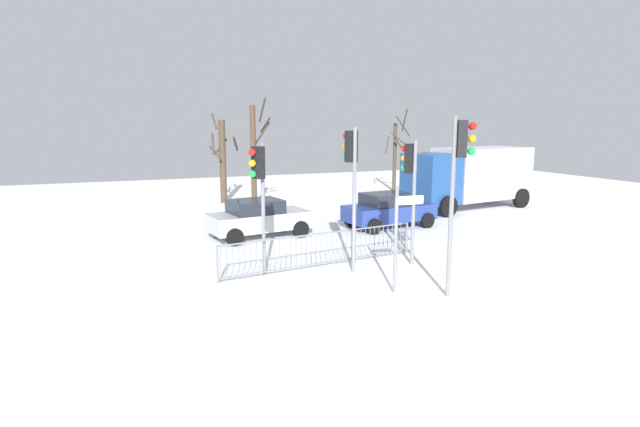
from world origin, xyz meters
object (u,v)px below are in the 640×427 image
at_px(traffic_light_foreground_left, 410,174).
at_px(delivery_truck, 469,175).
at_px(bare_tree_centre, 396,153).
at_px(bare_tree_right, 254,155).
at_px(car_silver_trailing, 258,218).
at_px(bare_tree_left, 222,159).
at_px(traffic_light_foreground_right, 351,167).
at_px(direction_sign_post, 398,234).
at_px(traffic_light_mid_left, 459,166).
at_px(car_blue_far, 389,209).
at_px(traffic_light_rear_right, 259,179).

relative_size(traffic_light_foreground_left, delivery_truck, 0.52).
bearing_deg(bare_tree_centre, bare_tree_right, -158.97).
relative_size(delivery_truck, bare_tree_centre, 1.40).
bearing_deg(car_silver_trailing, bare_tree_left, 78.27).
height_order(traffic_light_foreground_right, direction_sign_post, traffic_light_foreground_right).
xyz_separation_m(bare_tree_centre, bare_tree_right, (-10.31, -3.96, 0.34)).
bearing_deg(bare_tree_right, traffic_light_foreground_left, -79.84).
relative_size(bare_tree_centre, bare_tree_right, 0.94).
xyz_separation_m(traffic_light_foreground_right, car_silver_trailing, (-1.36, 5.44, -2.35)).
bearing_deg(traffic_light_mid_left, bare_tree_left, -146.96).
xyz_separation_m(bare_tree_left, bare_tree_right, (0.96, -3.24, 0.35)).
height_order(traffic_light_foreground_right, bare_tree_right, bare_tree_right).
bearing_deg(delivery_truck, bare_tree_right, -27.31).
distance_m(traffic_light_mid_left, car_blue_far, 9.06).
distance_m(traffic_light_rear_right, car_blue_far, 8.52).
bearing_deg(direction_sign_post, delivery_truck, 49.40).
xyz_separation_m(car_blue_far, bare_tree_centre, (6.13, 10.03, 1.67)).
xyz_separation_m(traffic_light_mid_left, bare_tree_right, (-1.42, 14.31, -0.55)).
bearing_deg(traffic_light_mid_left, traffic_light_rear_right, -105.94).
distance_m(traffic_light_foreground_right, traffic_light_rear_right, 2.69).
bearing_deg(traffic_light_foreground_left, direction_sign_post, -149.03).
xyz_separation_m(traffic_light_foreground_left, bare_tree_left, (-2.96, 14.42, -0.40)).
bearing_deg(bare_tree_right, bare_tree_centre, 21.03).
bearing_deg(bare_tree_left, car_blue_far, -61.13).
xyz_separation_m(car_silver_trailing, bare_tree_centre, (11.72, 9.81, 1.67)).
xyz_separation_m(traffic_light_mid_left, delivery_truck, (8.92, 10.91, -1.59)).
bearing_deg(car_blue_far, direction_sign_post, -124.30).
height_order(traffic_light_foreground_right, delivery_truck, traffic_light_foreground_right).
distance_m(direction_sign_post, bare_tree_left, 16.84).
relative_size(traffic_light_rear_right, bare_tree_left, 0.78).
bearing_deg(delivery_truck, traffic_light_mid_left, 41.61).
height_order(traffic_light_rear_right, bare_tree_right, bare_tree_right).
height_order(car_silver_trailing, bare_tree_left, bare_tree_left).
relative_size(direction_sign_post, bare_tree_left, 0.57).
distance_m(traffic_light_mid_left, bare_tree_left, 17.73).
height_order(traffic_light_rear_right, car_blue_far, traffic_light_rear_right).
bearing_deg(car_silver_trailing, car_blue_far, -11.19).
height_order(delivery_truck, bare_tree_left, bare_tree_left).
distance_m(traffic_light_foreground_left, car_silver_trailing, 6.66).
bearing_deg(bare_tree_centre, traffic_light_foreground_right, -124.20).
distance_m(traffic_light_mid_left, traffic_light_foreground_left, 3.23).
xyz_separation_m(traffic_light_rear_right, direction_sign_post, (2.88, -2.80, -1.23)).
distance_m(traffic_light_mid_left, delivery_truck, 14.18).
bearing_deg(traffic_light_foreground_left, traffic_light_foreground_right, 160.96).
relative_size(traffic_light_mid_left, traffic_light_foreground_left, 1.18).
relative_size(direction_sign_post, bare_tree_centre, 0.53).
bearing_deg(delivery_truck, car_blue_far, 14.29).
relative_size(car_blue_far, bare_tree_centre, 0.76).
height_order(traffic_light_mid_left, traffic_light_foreground_left, traffic_light_mid_left).
distance_m(traffic_light_foreground_left, traffic_light_rear_right, 4.68).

